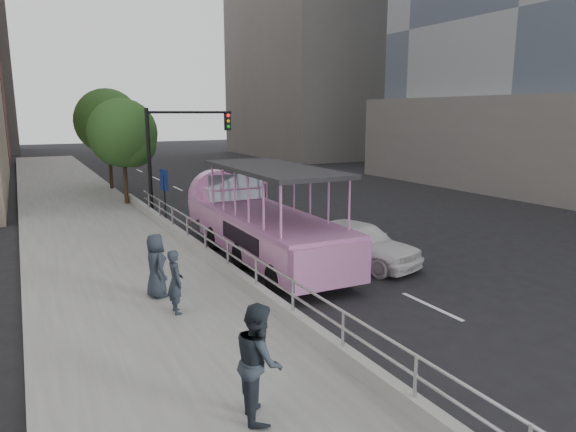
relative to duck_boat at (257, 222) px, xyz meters
name	(u,v)px	position (x,y,z in m)	size (l,w,h in m)	color
ground	(356,290)	(1.05, -4.54, -1.22)	(160.00, 160.00, 0.00)	black
sidewalk	(96,234)	(-4.70, 5.46, -1.07)	(5.50, 80.00, 0.30)	#A3A39E
kerb_wall	(228,270)	(-2.07, -2.54, -0.74)	(0.24, 30.00, 0.36)	#B0B0AB
guardrail	(228,248)	(-2.07, -2.54, -0.08)	(0.07, 22.00, 0.71)	silver
duck_boat	(257,222)	(0.00, 0.00, 0.00)	(2.66, 9.96, 3.29)	black
car	(358,243)	(2.55, -2.49, -0.48)	(1.76, 4.37, 1.49)	white
pedestrian_near	(175,282)	(-4.17, -4.58, -0.15)	(0.56, 0.37, 1.54)	#232B34
pedestrian_mid	(259,361)	(-4.18, -9.36, 0.01)	(0.90, 0.70, 1.86)	#232B34
pedestrian_far	(156,266)	(-4.31, -3.26, -0.09)	(0.81, 0.53, 1.66)	#232B34
parking_sign	(165,193)	(-1.95, 4.99, 0.47)	(0.19, 0.59, 2.69)	black
traffic_signal	(174,145)	(-0.65, 7.96, 2.28)	(4.20, 0.32, 5.20)	black
street_tree_near	(125,136)	(-2.25, 11.39, 2.60)	(3.52, 3.52, 5.72)	#331F17
street_tree_far	(109,124)	(-2.05, 17.39, 3.09)	(3.97, 3.97, 6.45)	#331F17
midrise_stone_a	(335,16)	(27.05, 37.46, 14.78)	(20.00, 20.00, 32.00)	slate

